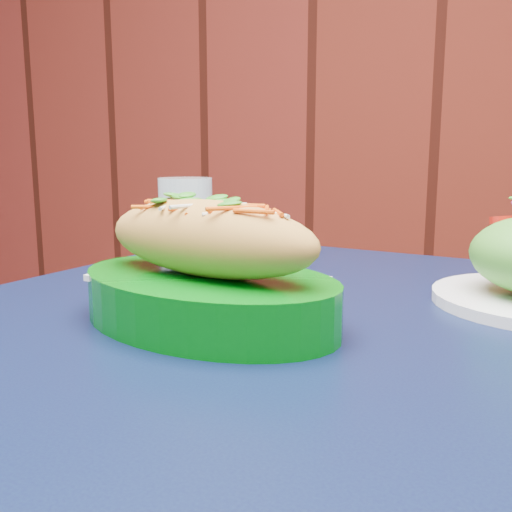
% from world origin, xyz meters
% --- Properties ---
extents(cafe_table, '(0.90, 0.90, 0.75)m').
position_xyz_m(cafe_table, '(0.41, 1.67, 0.66)').
color(cafe_table, black).
rests_on(cafe_table, ground).
extents(banh_mi_basket, '(0.32, 0.25, 0.13)m').
position_xyz_m(banh_mi_basket, '(0.32, 1.59, 0.80)').
color(banh_mi_basket, '#00600B').
rests_on(banh_mi_basket, cafe_table).
extents(water_glass, '(0.08, 0.08, 0.13)m').
position_xyz_m(water_glass, '(0.15, 1.85, 0.81)').
color(water_glass, silver).
rests_on(water_glass, cafe_table).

